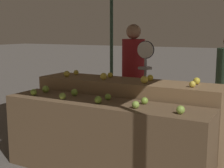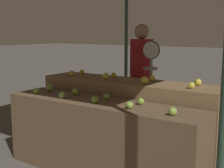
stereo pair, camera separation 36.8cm
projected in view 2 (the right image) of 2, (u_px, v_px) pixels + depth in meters
name	position (u px, v px, depth m)	size (l,w,h in m)	color
display_counter_front	(100.00, 139.00, 3.51)	(2.39, 0.55, 0.86)	brown
display_counter_back	(128.00, 120.00, 3.99)	(2.39, 0.55, 1.02)	olive
apple_front_0	(36.00, 91.00, 3.86)	(0.08, 0.08, 0.08)	#84AD3D
apple_front_1	(62.00, 95.00, 3.60)	(0.08, 0.08, 0.08)	#8EB247
apple_front_2	(95.00, 99.00, 3.35)	(0.08, 0.08, 0.08)	#7AA338
apple_front_3	(130.00, 105.00, 3.10)	(0.08, 0.08, 0.08)	#8EB247
apple_front_4	(173.00, 111.00, 2.85)	(0.08, 0.08, 0.08)	#8EB247
apple_front_5	(49.00, 88.00, 4.02)	(0.09, 0.09, 0.09)	#84AD3D
apple_front_6	(75.00, 92.00, 3.78)	(0.08, 0.08, 0.08)	#7AA338
apple_front_7	(106.00, 97.00, 3.51)	(0.07, 0.07, 0.07)	#7AA338
apple_front_8	(141.00, 101.00, 3.27)	(0.08, 0.08, 0.08)	#84AD3D
apple_back_0	(72.00, 73.00, 4.27)	(0.08, 0.08, 0.08)	gold
apple_back_1	(106.00, 76.00, 3.97)	(0.09, 0.09, 0.09)	yellow
apple_back_2	(145.00, 80.00, 3.64)	(0.09, 0.09, 0.09)	yellow
apple_back_3	(192.00, 86.00, 3.33)	(0.07, 0.07, 0.07)	yellow
apple_back_4	(82.00, 72.00, 4.45)	(0.07, 0.07, 0.07)	gold
apple_back_5	(114.00, 75.00, 4.14)	(0.07, 0.07, 0.07)	gold
apple_back_6	(152.00, 78.00, 3.83)	(0.08, 0.08, 0.08)	gold
apple_back_7	(198.00, 82.00, 3.52)	(0.08, 0.08, 0.08)	gold
produce_scale	(151.00, 71.00, 4.38)	(0.25, 0.20, 1.49)	#99999E
person_vendor_at_scale	(141.00, 72.00, 4.85)	(0.35, 0.35, 1.74)	#2D2D38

